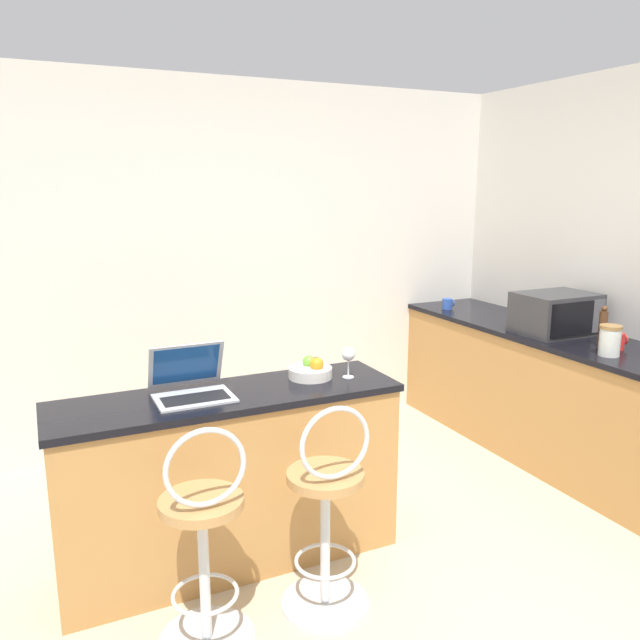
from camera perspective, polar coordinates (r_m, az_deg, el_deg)
ground_plane at (r=3.08m, az=5.74°, el=-25.00°), size 20.00×20.00×0.00m
wall_back at (r=4.60m, az=-8.62°, el=5.05°), size 12.00×0.06×2.60m
breakfast_bar at (r=3.21m, az=-8.15°, el=-14.15°), size 1.68×0.49×0.89m
counter_right at (r=4.58m, az=20.94°, el=-6.66°), size 0.67×2.79×0.89m
bar_stool_near at (r=2.69m, az=-10.55°, el=-19.53°), size 0.40×0.40×0.98m
bar_stool_far at (r=2.85m, az=0.64°, el=-17.38°), size 0.40×0.40×0.98m
laptop at (r=3.02m, az=-11.74°, el=-5.66°), size 0.36×0.33×0.24m
microwave at (r=4.46m, az=20.75°, el=0.58°), size 0.51×0.38×0.27m
fruit_bowl at (r=3.23m, az=-0.81°, el=-4.63°), size 0.23×0.23×0.11m
mug_blue at (r=5.12m, az=11.58°, el=1.46°), size 0.10×0.08×0.09m
mug_red at (r=4.19m, az=25.56°, el=-1.75°), size 0.10×0.08×0.10m
wine_glass_tall at (r=3.21m, az=2.61°, el=-3.24°), size 0.07×0.07×0.16m
pepper_mill at (r=4.20m, az=24.44°, el=-0.61°), size 0.05×0.05×0.26m
storage_jar at (r=4.00m, az=24.97°, el=-1.70°), size 0.13×0.13×0.18m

